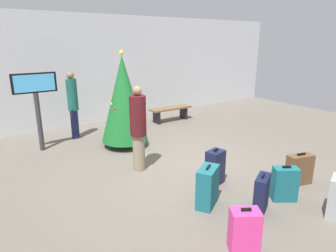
{
  "coord_description": "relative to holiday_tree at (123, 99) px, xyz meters",
  "views": [
    {
      "loc": [
        -3.69,
        -4.71,
        2.69
      ],
      "look_at": [
        -0.19,
        0.33,
        0.9
      ],
      "focal_mm": 31.49,
      "sensor_mm": 36.0,
      "label": 1
    }
  ],
  "objects": [
    {
      "name": "flight_info_kiosk",
      "position": [
        -1.89,
        0.91,
        0.14
      ],
      "size": [
        1.02,
        0.12,
        1.95
      ],
      "color": "#333338",
      "rests_on": "ground_plane"
    },
    {
      "name": "suitcase_6",
      "position": [
        1.78,
        -3.87,
        -0.96
      ],
      "size": [
        0.55,
        0.34,
        0.63
      ],
      "color": "brown",
      "rests_on": "ground_plane"
    },
    {
      "name": "suitcase_5",
      "position": [
        0.38,
        -4.08,
        -0.94
      ],
      "size": [
        0.47,
        0.35,
        0.66
      ],
      "color": "#141938",
      "rests_on": "ground_plane"
    },
    {
      "name": "back_wall",
      "position": [
        0.42,
        2.75,
        0.5
      ],
      "size": [
        16.0,
        0.2,
        3.51
      ],
      "primitive_type": "cube",
      "color": "silver",
      "rests_on": "ground_plane"
    },
    {
      "name": "suitcase_4",
      "position": [
        -0.57,
        -4.56,
        -0.95
      ],
      "size": [
        0.46,
        0.43,
        0.64
      ],
      "color": "#E5388C",
      "rests_on": "ground_plane"
    },
    {
      "name": "waiting_bench",
      "position": [
        2.43,
        1.37,
        -0.89
      ],
      "size": [
        1.52,
        0.44,
        0.48
      ],
      "color": "brown",
      "rests_on": "ground_plane"
    },
    {
      "name": "traveller_1",
      "position": [
        -0.87,
        1.39,
        -0.24
      ],
      "size": [
        0.37,
        0.37,
        1.88
      ],
      "color": "#1E234C",
      "rests_on": "ground_plane"
    },
    {
      "name": "suitcase_1",
      "position": [
        1.02,
        -4.07,
        -0.95
      ],
      "size": [
        0.47,
        0.41,
        0.64
      ],
      "color": "#19606B",
      "rests_on": "ground_plane"
    },
    {
      "name": "suitcase_2",
      "position": [
        -0.2,
        -3.44,
        -0.92
      ],
      "size": [
        0.56,
        0.48,
        0.72
      ],
      "color": "#19606B",
      "rests_on": "ground_plane"
    },
    {
      "name": "holiday_tree",
      "position": [
        0.0,
        0.0,
        0.0
      ],
      "size": [
        1.2,
        1.2,
        2.47
      ],
      "color": "#4C3319",
      "rests_on": "ground_plane"
    },
    {
      "name": "traveller_0",
      "position": [
        -0.44,
        -1.53,
        -0.3
      ],
      "size": [
        0.4,
        0.4,
        1.81
      ],
      "color": "gray",
      "rests_on": "ground_plane"
    },
    {
      "name": "suitcase_0",
      "position": [
        0.45,
        -2.93,
        -0.92
      ],
      "size": [
        0.39,
        0.33,
        0.72
      ],
      "color": "#141938",
      "rests_on": "ground_plane"
    },
    {
      "name": "ground_plane",
      "position": [
        0.42,
        -1.99,
        -1.25
      ],
      "size": [
        16.0,
        16.0,
        0.0
      ],
      "primitive_type": "plane",
      "color": "#665E54"
    }
  ]
}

